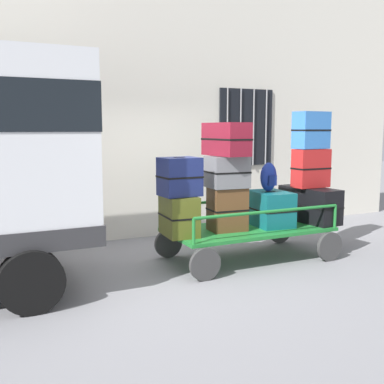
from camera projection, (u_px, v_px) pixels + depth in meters
ground_plane at (191, 267)px, 6.65m from camera, size 40.00×40.00×0.00m
building_wall at (137, 99)px, 8.31m from camera, size 12.00×0.38×5.00m
luggage_cart at (248, 233)px, 7.02m from camera, size 2.55×1.29×0.49m
cart_railing at (249, 208)px, 6.97m from camera, size 2.43×1.16×0.36m
suitcase_left_bottom at (179, 216)px, 6.47m from camera, size 0.46×0.65×0.57m
suitcase_left_middle at (180, 177)px, 6.37m from camera, size 0.55×0.45×0.54m
suitcase_midleft_bottom at (227, 209)px, 6.78m from camera, size 0.56×0.43×0.64m
suitcase_midleft_middle at (227, 172)px, 6.72m from camera, size 0.59×0.51×0.46m
suitcase_midleft_top at (226, 139)px, 6.69m from camera, size 0.42×0.82×0.48m
suitcase_center_bottom at (270, 209)px, 7.12m from camera, size 0.58×0.74×0.54m
suitcase_midright_bottom at (309, 204)px, 7.46m from camera, size 0.51×1.09×0.56m
suitcase_midright_middle at (311, 168)px, 7.37m from camera, size 0.59×0.31×0.61m
suitcase_midright_top at (311, 130)px, 7.31m from camera, size 0.57×0.36×0.59m
backpack at (269, 177)px, 7.04m from camera, size 0.27×0.22×0.44m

